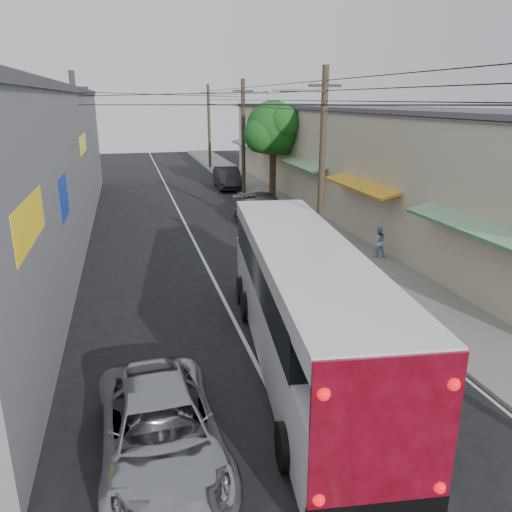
{
  "coord_description": "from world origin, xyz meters",
  "views": [
    {
      "loc": [
        -2.91,
        -7.18,
        6.69
      ],
      "look_at": [
        0.95,
        7.84,
        1.78
      ],
      "focal_mm": 35.0,
      "sensor_mm": 36.0,
      "label": 1
    }
  ],
  "objects_px": {
    "parked_suv": "(264,215)",
    "pedestrian_far": "(378,242)",
    "jeepney": "(161,431)",
    "parked_car_mid": "(265,206)",
    "coach_bus": "(302,301)",
    "pedestrian_near": "(312,225)",
    "parked_car_far": "(228,178)"
  },
  "relations": [
    {
      "from": "pedestrian_near",
      "to": "coach_bus",
      "type": "bearing_deg",
      "value": 76.22
    },
    {
      "from": "pedestrian_far",
      "to": "coach_bus",
      "type": "bearing_deg",
      "value": 57.56
    },
    {
      "from": "jeepney",
      "to": "parked_suv",
      "type": "height_order",
      "value": "parked_suv"
    },
    {
      "from": "pedestrian_near",
      "to": "jeepney",
      "type": "bearing_deg",
      "value": 67.42
    },
    {
      "from": "jeepney",
      "to": "coach_bus",
      "type": "bearing_deg",
      "value": 36.25
    },
    {
      "from": "jeepney",
      "to": "parked_car_mid",
      "type": "bearing_deg",
      "value": 66.75
    },
    {
      "from": "coach_bus",
      "to": "pedestrian_near",
      "type": "bearing_deg",
      "value": 74.92
    },
    {
      "from": "parked_suv",
      "to": "pedestrian_far",
      "type": "xyz_separation_m",
      "value": [
        3.3,
        -6.5,
        0.06
      ]
    },
    {
      "from": "parked_car_mid",
      "to": "pedestrian_near",
      "type": "xyz_separation_m",
      "value": [
        0.89,
        -5.35,
        0.11
      ]
    },
    {
      "from": "coach_bus",
      "to": "pedestrian_far",
      "type": "relative_size",
      "value": 8.27
    },
    {
      "from": "parked_suv",
      "to": "parked_car_mid",
      "type": "xyz_separation_m",
      "value": [
        0.58,
        2.0,
        0.04
      ]
    },
    {
      "from": "coach_bus",
      "to": "parked_suv",
      "type": "bearing_deg",
      "value": 85.58
    },
    {
      "from": "parked_car_mid",
      "to": "pedestrian_far",
      "type": "bearing_deg",
      "value": -76.57
    },
    {
      "from": "parked_suv",
      "to": "pedestrian_near",
      "type": "distance_m",
      "value": 3.66
    },
    {
      "from": "coach_bus",
      "to": "pedestrian_near",
      "type": "height_order",
      "value": "coach_bus"
    },
    {
      "from": "pedestrian_far",
      "to": "jeepney",
      "type": "bearing_deg",
      "value": 53.5
    },
    {
      "from": "jeepney",
      "to": "pedestrian_far",
      "type": "relative_size",
      "value": 3.53
    },
    {
      "from": "coach_bus",
      "to": "pedestrian_near",
      "type": "xyz_separation_m",
      "value": [
        4.28,
        10.56,
        -0.79
      ]
    },
    {
      "from": "coach_bus",
      "to": "parked_car_far",
      "type": "height_order",
      "value": "coach_bus"
    },
    {
      "from": "pedestrian_near",
      "to": "pedestrian_far",
      "type": "distance_m",
      "value": 3.64
    },
    {
      "from": "jeepney",
      "to": "pedestrian_far",
      "type": "distance_m",
      "value": 14.5
    },
    {
      "from": "parked_suv",
      "to": "pedestrian_far",
      "type": "relative_size",
      "value": 3.72
    },
    {
      "from": "parked_car_far",
      "to": "pedestrian_near",
      "type": "distance_m",
      "value": 16.34
    },
    {
      "from": "parked_car_mid",
      "to": "coach_bus",
      "type": "bearing_deg",
      "value": -106.34
    },
    {
      "from": "coach_bus",
      "to": "parked_suv",
      "type": "distance_m",
      "value": 14.22
    },
    {
      "from": "pedestrian_near",
      "to": "pedestrian_far",
      "type": "bearing_deg",
      "value": 128.39
    },
    {
      "from": "jeepney",
      "to": "parked_car_mid",
      "type": "relative_size",
      "value": 1.06
    },
    {
      "from": "parked_car_mid",
      "to": "parked_suv",
      "type": "bearing_deg",
      "value": -110.53
    },
    {
      "from": "parked_suv",
      "to": "pedestrian_near",
      "type": "relative_size",
      "value": 3.33
    },
    {
      "from": "parked_suv",
      "to": "pedestrian_near",
      "type": "xyz_separation_m",
      "value": [
        1.48,
        -3.35,
        0.15
      ]
    },
    {
      "from": "parked_car_mid",
      "to": "pedestrian_far",
      "type": "xyz_separation_m",
      "value": [
        2.72,
        -8.5,
        0.03
      ]
    },
    {
      "from": "jeepney",
      "to": "pedestrian_near",
      "type": "relative_size",
      "value": 3.16
    }
  ]
}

